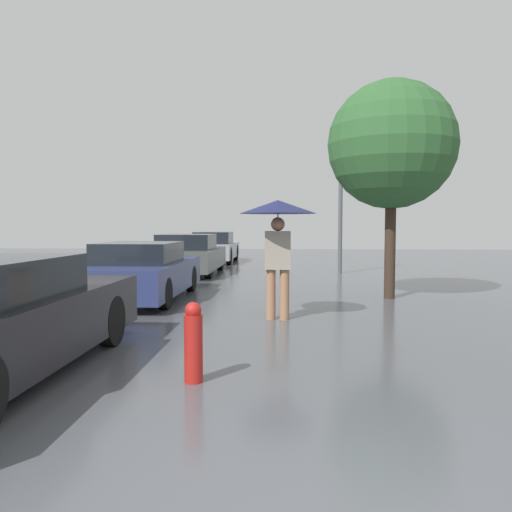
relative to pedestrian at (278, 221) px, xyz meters
name	(u,v)px	position (x,y,z in m)	size (l,w,h in m)	color
pedestrian	(278,221)	(0.00, 0.00, 0.00)	(1.23, 1.23, 1.93)	#9E7051
parked_car_second	(142,272)	(-2.84, 2.12, -1.04)	(1.72, 4.14, 1.18)	navy
parked_car_third	(188,255)	(-2.91, 7.46, -1.01)	(1.87, 4.20, 1.25)	#4C514C
parked_car_farthest	(214,248)	(-2.79, 12.46, -1.00)	(1.70, 4.16, 1.25)	#9EA3A8
tree	(392,145)	(2.30, 2.48, 1.57)	(2.63, 2.63, 4.49)	#38281E
street_lamp	(341,190)	(1.87, 7.83, 1.03)	(0.25, 0.25, 4.65)	#515456
fire_hydrant	(193,342)	(-0.78, -3.28, -1.20)	(0.18, 0.18, 0.79)	#B21E19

